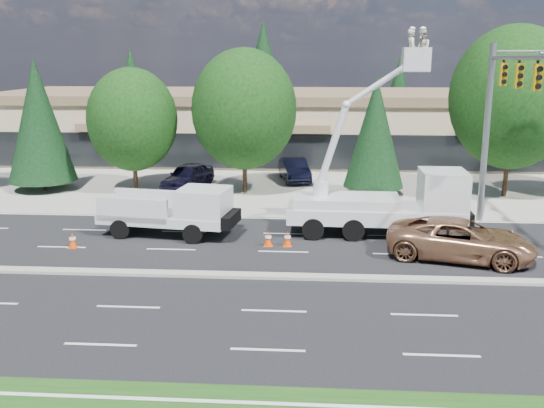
# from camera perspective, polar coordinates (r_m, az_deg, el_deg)

# --- Properties ---
(ground) EXTENTS (140.00, 140.00, 0.00)m
(ground) POSITION_cam_1_polar(r_m,az_deg,el_deg) (23.66, 0.68, -6.94)
(ground) COLOR black
(ground) RESTS_ON ground
(concrete_apron) EXTENTS (140.00, 22.00, 0.01)m
(concrete_apron) POSITION_cam_1_polar(r_m,az_deg,el_deg) (42.95, 2.16, 2.48)
(concrete_apron) COLOR #9C9B8E
(concrete_apron) RESTS_ON ground
(road_median) EXTENTS (120.00, 0.55, 0.12)m
(road_median) POSITION_cam_1_polar(r_m,az_deg,el_deg) (23.64, 0.68, -6.80)
(road_median) COLOR #9C9B8E
(road_median) RESTS_ON ground
(strip_mall) EXTENTS (50.40, 15.40, 5.50)m
(strip_mall) POSITION_cam_1_polar(r_m,az_deg,el_deg) (52.40, 2.52, 7.62)
(strip_mall) COLOR tan
(strip_mall) RESTS_ON ground
(tree_front_b) EXTENTS (4.22, 4.22, 8.33)m
(tree_front_b) POSITION_cam_1_polar(r_m,az_deg,el_deg) (41.09, -21.11, 7.36)
(tree_front_b) COLOR #332114
(tree_front_b) RESTS_ON ground
(tree_front_c) EXTENTS (5.59, 5.59, 7.76)m
(tree_front_c) POSITION_cam_1_polar(r_m,az_deg,el_deg) (38.96, -13.01, 7.73)
(tree_front_c) COLOR #332114
(tree_front_c) RESTS_ON ground
(tree_front_d) EXTENTS (6.43, 6.43, 8.92)m
(tree_front_d) POSITION_cam_1_polar(r_m,az_deg,el_deg) (37.49, -2.65, 8.90)
(tree_front_d) COLOR #332114
(tree_front_d) RESTS_ON ground
(tree_front_e) EXTENTS (3.69, 3.69, 7.27)m
(tree_front_e) POSITION_cam_1_polar(r_m,az_deg,el_deg) (37.57, 9.68, 6.70)
(tree_front_e) COLOR #332114
(tree_front_e) RESTS_ON ground
(tree_front_f) EXTENTS (7.39, 7.39, 10.25)m
(tree_front_f) POSITION_cam_1_polar(r_m,az_deg,el_deg) (39.02, 21.73, 9.29)
(tree_front_f) COLOR #332114
(tree_front_f) RESTS_ON ground
(tree_back_a) EXTENTS (4.73, 4.73, 9.33)m
(tree_back_a) POSITION_cam_1_polar(r_m,az_deg,el_deg) (67.02, -13.04, 10.47)
(tree_back_a) COLOR #332114
(tree_back_a) RESTS_ON ground
(tree_back_b) EXTENTS (6.09, 6.09, 12.01)m
(tree_back_b) POSITION_cam_1_polar(r_m,az_deg,el_deg) (64.36, -0.82, 11.98)
(tree_back_b) COLOR #332114
(tree_back_b) RESTS_ON ground
(tree_back_c) EXTENTS (4.26, 4.26, 8.41)m
(tree_back_c) POSITION_cam_1_polar(r_m,az_deg,el_deg) (64.83, 11.81, 10.00)
(tree_back_c) COLOR #332114
(tree_back_c) RESTS_ON ground
(tree_back_d) EXTENTS (5.82, 5.82, 11.46)m
(tree_back_d) POSITION_cam_1_polar(r_m,az_deg,el_deg) (67.44, 22.21, 10.82)
(tree_back_d) COLOR #332114
(tree_back_d) RESTS_ON ground
(signal_mast) EXTENTS (2.76, 10.16, 9.00)m
(signal_mast) POSITION_cam_1_polar(r_m,az_deg,el_deg) (30.55, 20.86, 8.52)
(signal_mast) COLOR gray
(signal_mast) RESTS_ON ground
(utility_pickup) EXTENTS (6.43, 3.15, 2.36)m
(utility_pickup) POSITION_cam_1_polar(r_m,az_deg,el_deg) (29.22, -9.19, -1.10)
(utility_pickup) COLOR silver
(utility_pickup) RESTS_ON ground
(bucket_truck) EXTENTS (8.38, 2.87, 9.65)m
(bucket_truck) POSITION_cam_1_polar(r_m,az_deg,el_deg) (29.23, 10.96, 0.91)
(bucket_truck) COLOR silver
(bucket_truck) RESTS_ON ground
(traffic_cone_a) EXTENTS (0.40, 0.40, 0.70)m
(traffic_cone_a) POSITION_cam_1_polar(r_m,az_deg,el_deg) (28.59, -18.26, -3.27)
(traffic_cone_a) COLOR #E84307
(traffic_cone_a) RESTS_ON ground
(traffic_cone_b) EXTENTS (0.40, 0.40, 0.70)m
(traffic_cone_b) POSITION_cam_1_polar(r_m,az_deg,el_deg) (27.40, -0.36, -3.29)
(traffic_cone_b) COLOR #E84307
(traffic_cone_b) RESTS_ON ground
(traffic_cone_c) EXTENTS (0.40, 0.40, 0.70)m
(traffic_cone_c) POSITION_cam_1_polar(r_m,az_deg,el_deg) (27.38, 1.47, -3.30)
(traffic_cone_c) COLOR #E84307
(traffic_cone_c) RESTS_ON ground
(traffic_cone_d) EXTENTS (0.40, 0.40, 0.70)m
(traffic_cone_d) POSITION_cam_1_polar(r_m,az_deg,el_deg) (27.71, 18.51, -3.82)
(traffic_cone_d) COLOR #E84307
(traffic_cone_d) RESTS_ON ground
(minivan) EXTENTS (6.61, 4.32, 1.69)m
(minivan) POSITION_cam_1_polar(r_m,az_deg,el_deg) (26.77, 17.35, -3.21)
(minivan) COLOR #9B6B4B
(minivan) RESTS_ON ground
(parked_car_west) EXTENTS (3.18, 5.16, 1.64)m
(parked_car_west) POSITION_cam_1_polar(r_m,az_deg,el_deg) (39.67, -7.92, 2.62)
(parked_car_west) COLOR black
(parked_car_west) RESTS_ON ground
(parked_car_east) EXTENTS (2.52, 4.86, 1.53)m
(parked_car_east) POSITION_cam_1_polar(r_m,az_deg,el_deg) (41.86, 2.13, 3.24)
(parked_car_east) COLOR black
(parked_car_east) RESTS_ON ground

